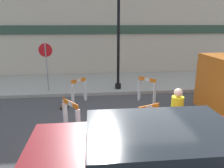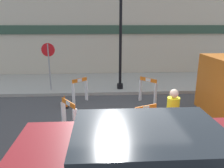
% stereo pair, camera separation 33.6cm
% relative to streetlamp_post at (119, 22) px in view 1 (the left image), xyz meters
% --- Properties ---
extents(ground_plane, '(60.00, 60.00, 0.00)m').
position_rel_streetlamp_post_xyz_m(ground_plane, '(-0.40, -5.07, -3.22)').
color(ground_plane, '#424244').
extents(sidewalk_slab, '(18.00, 3.87, 0.15)m').
position_rel_streetlamp_post_xyz_m(sidewalk_slab, '(-0.40, 1.36, -3.14)').
color(sidewalk_slab, '#9E9B93').
rests_on(sidewalk_slab, ground_plane).
extents(storefront_facade, '(18.00, 0.22, 5.50)m').
position_rel_streetlamp_post_xyz_m(storefront_facade, '(-0.40, 3.37, -0.46)').
color(storefront_facade, '#BCB29E').
rests_on(storefront_facade, ground_plane).
extents(streetlamp_post, '(0.44, 0.44, 4.74)m').
position_rel_streetlamp_post_xyz_m(streetlamp_post, '(0.00, 0.00, 0.00)').
color(streetlamp_post, black).
rests_on(streetlamp_post, sidewalk_slab).
extents(stop_sign, '(0.60, 0.06, 2.19)m').
position_rel_streetlamp_post_xyz_m(stop_sign, '(-3.26, -0.06, -1.60)').
color(stop_sign, gray).
rests_on(stop_sign, sidewalk_slab).
extents(barricade_0, '(0.63, 0.57, 1.02)m').
position_rel_streetlamp_post_xyz_m(barricade_0, '(-1.80, -1.34, -2.68)').
color(barricade_0, white).
rests_on(barricade_0, ground_plane).
extents(barricade_1, '(0.56, 0.71, 1.00)m').
position_rel_streetlamp_post_xyz_m(barricade_1, '(-1.91, -3.94, -2.68)').
color(barricade_1, white).
rests_on(barricade_1, ground_plane).
extents(barricade_2, '(0.72, 0.40, 0.97)m').
position_rel_streetlamp_post_xyz_m(barricade_2, '(0.32, -4.37, -2.70)').
color(barricade_2, white).
rests_on(barricade_2, ground_plane).
extents(barricade_3, '(0.64, 0.69, 1.06)m').
position_rel_streetlamp_post_xyz_m(barricade_3, '(0.99, -1.60, -2.65)').
color(barricade_3, white).
rests_on(barricade_3, ground_plane).
extents(traffic_cone_0, '(0.30, 0.30, 0.57)m').
position_rel_streetlamp_post_xyz_m(traffic_cone_0, '(0.86, -3.12, -2.94)').
color(traffic_cone_0, black).
rests_on(traffic_cone_0, ground_plane).
extents(traffic_cone_1, '(0.30, 0.30, 0.45)m').
position_rel_streetlamp_post_xyz_m(traffic_cone_1, '(-0.75, -4.57, -3.00)').
color(traffic_cone_1, black).
rests_on(traffic_cone_1, ground_plane).
extents(traffic_cone_2, '(0.30, 0.30, 0.48)m').
position_rel_streetlamp_post_xyz_m(traffic_cone_2, '(0.70, -3.67, -2.99)').
color(traffic_cone_2, black).
rests_on(traffic_cone_2, ground_plane).
extents(traffic_cone_3, '(0.30, 0.30, 0.52)m').
position_rel_streetlamp_post_xyz_m(traffic_cone_3, '(-2.36, -1.94, -2.96)').
color(traffic_cone_3, black).
rests_on(traffic_cone_3, ground_plane).
extents(person_worker, '(0.41, 0.41, 1.68)m').
position_rel_streetlamp_post_xyz_m(person_worker, '(0.82, -5.13, -2.30)').
color(person_worker, '#33333D').
rests_on(person_worker, ground_plane).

